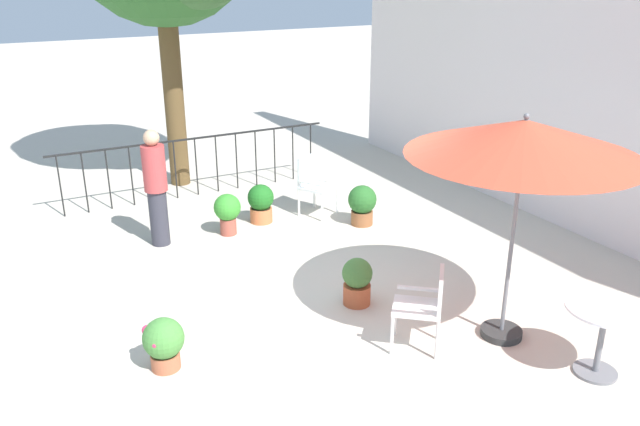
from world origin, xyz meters
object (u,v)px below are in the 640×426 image
Objects in this scene: patio_umbrella_0 at (524,140)px; potted_plant_4 at (261,202)px; patio_chair_0 at (314,181)px; potted_plant_3 at (357,281)px; patio_chair_1 at (425,303)px; potted_plant_2 at (164,342)px; standing_person at (156,187)px; cafe_table_0 at (603,328)px; potted_plant_0 at (227,211)px; potted_plant_1 at (362,204)px.

potted_plant_4 is (-4.24, -0.99, -1.86)m from patio_umbrella_0.
patio_chair_0 is 2.99m from potted_plant_3.
potted_plant_2 is (-0.89, -2.47, -0.22)m from patio_chair_1.
patio_chair_0 is 2.50m from standing_person.
patio_umbrella_0 is 4.00m from potted_plant_2.
potted_plant_0 is (-4.97, -1.95, -0.15)m from cafe_table_0.
standing_person is (-2.80, -1.58, 0.56)m from potted_plant_3.
potted_plant_1 is at bearing 76.33° from standing_person.
patio_chair_1 is 2.64m from potted_plant_2.
cafe_table_0 is 4.24m from potted_plant_2.
potted_plant_3 is (2.68, 0.60, -0.07)m from potted_plant_0.
patio_umbrella_0 is 4.03× the size of potted_plant_4.
cafe_table_0 is 5.88m from standing_person.
patio_chair_1 reaches higher than potted_plant_0.
patio_chair_0 is 1.51× the size of potted_plant_0.
potted_plant_1 is (-3.21, 1.22, -0.18)m from patio_chair_1.
cafe_table_0 is at bearing 14.43° from potted_plant_4.
potted_plant_3 is 2.90m from potted_plant_4.
cafe_table_0 reaches higher than potted_plant_4.
potted_plant_1 is at bearing 147.18° from potted_plant_3.
potted_plant_1 is (0.60, 1.94, -0.03)m from potted_plant_0.
patio_chair_1 is (3.96, -0.77, -0.02)m from patio_chair_0.
patio_chair_1 is at bearing -20.75° from potted_plant_1.
potted_plant_1 is 2.48m from potted_plant_3.
cafe_table_0 is 1.22× the size of potted_plant_0.
cafe_table_0 is 4.38m from potted_plant_1.
patio_umbrella_0 is at bearing 21.86° from potted_plant_0.
standing_person reaches higher than potted_plant_0.
potted_plant_0 is 0.66m from potted_plant_4.
standing_person is (-5.09, -2.93, 0.35)m from cafe_table_0.
patio_umbrella_0 is 1.89m from patio_chair_1.
patio_chair_0 is 1.55× the size of potted_plant_4.
potted_plant_1 is 4.36m from potted_plant_2.
patio_umbrella_0 is at bearing -160.33° from cafe_table_0.
potted_plant_2 is at bearing -37.06° from potted_plant_4.
potted_plant_1 is at bearing -179.90° from cafe_table_0.
patio_umbrella_0 is 4.23× the size of potted_plant_3.
potted_plant_2 is (-2.06, -3.70, -0.21)m from cafe_table_0.
patio_umbrella_0 is at bearing 13.22° from potted_plant_4.
cafe_table_0 is 2.67m from potted_plant_3.
cafe_table_0 is 0.85× the size of patio_chair_1.
patio_chair_0 is 1.63× the size of potted_plant_3.
potted_plant_4 is at bearing -93.49° from patio_chair_0.
patio_chair_0 reaches higher than patio_chair_1.
patio_umbrella_0 reaches higher than cafe_table_0.
patio_chair_0 reaches higher than potted_plant_1.
patio_umbrella_0 is 2.73× the size of patio_chair_1.
patio_umbrella_0 reaches higher than patio_chair_0.
cafe_table_0 is at bearing 21.44° from potted_plant_0.
potted_plant_0 is at bearing 149.10° from potted_plant_2.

